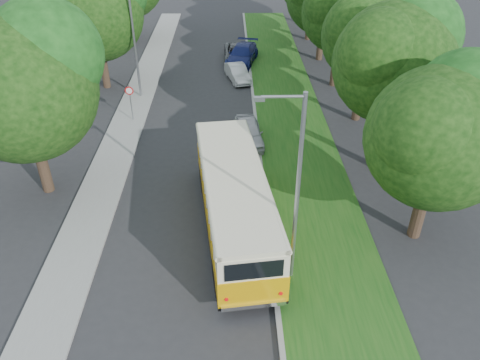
{
  "coord_description": "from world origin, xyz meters",
  "views": [
    {
      "loc": [
        1.94,
        -16.17,
        13.7
      ],
      "look_at": [
        2.35,
        2.43,
        1.5
      ],
      "focal_mm": 35.0,
      "sensor_mm": 36.0,
      "label": 1
    }
  ],
  "objects_px": {
    "lamppost_near": "(295,188)",
    "lamppost_far": "(133,41)",
    "car_silver": "(248,132)",
    "car_blue": "(242,55)",
    "vintage_bus": "(234,202)",
    "car_white": "(238,73)",
    "car_grey": "(238,54)"
  },
  "relations": [
    {
      "from": "car_silver",
      "to": "car_grey",
      "type": "xyz_separation_m",
      "value": [
        -0.38,
        14.74,
        0.0
      ]
    },
    {
      "from": "lamppost_near",
      "to": "car_silver",
      "type": "distance_m",
      "value": 12.06
    },
    {
      "from": "vintage_bus",
      "to": "car_blue",
      "type": "relative_size",
      "value": 1.99
    },
    {
      "from": "car_silver",
      "to": "car_grey",
      "type": "height_order",
      "value": "same"
    },
    {
      "from": "vintage_bus",
      "to": "car_silver",
      "type": "height_order",
      "value": "vintage_bus"
    },
    {
      "from": "vintage_bus",
      "to": "car_white",
      "type": "height_order",
      "value": "vintage_bus"
    },
    {
      "from": "car_white",
      "to": "car_silver",
      "type": "bearing_deg",
      "value": -101.84
    },
    {
      "from": "lamppost_near",
      "to": "car_silver",
      "type": "bearing_deg",
      "value": 96.03
    },
    {
      "from": "lamppost_far",
      "to": "car_white",
      "type": "distance_m",
      "value": 8.64
    },
    {
      "from": "lamppost_far",
      "to": "car_blue",
      "type": "height_order",
      "value": "lamppost_far"
    },
    {
      "from": "vintage_bus",
      "to": "car_white",
      "type": "relative_size",
      "value": 2.82
    },
    {
      "from": "vintage_bus",
      "to": "car_grey",
      "type": "height_order",
      "value": "vintage_bus"
    },
    {
      "from": "car_white",
      "to": "car_grey",
      "type": "xyz_separation_m",
      "value": [
        0.08,
        4.5,
        0.07
      ]
    },
    {
      "from": "car_silver",
      "to": "car_blue",
      "type": "relative_size",
      "value": 0.76
    },
    {
      "from": "car_blue",
      "to": "car_grey",
      "type": "bearing_deg",
      "value": 139.04
    },
    {
      "from": "lamppost_far",
      "to": "car_white",
      "type": "bearing_deg",
      "value": 23.63
    },
    {
      "from": "lamppost_near",
      "to": "car_white",
      "type": "height_order",
      "value": "lamppost_near"
    },
    {
      "from": "car_white",
      "to": "car_grey",
      "type": "distance_m",
      "value": 4.5
    },
    {
      "from": "car_silver",
      "to": "lamppost_near",
      "type": "bearing_deg",
      "value": -88.32
    },
    {
      "from": "lamppost_near",
      "to": "lamppost_far",
      "type": "xyz_separation_m",
      "value": [
        -8.91,
        18.5,
        -0.25
      ]
    },
    {
      "from": "car_silver",
      "to": "car_blue",
      "type": "distance_m",
      "value": 14.2
    },
    {
      "from": "lamppost_near",
      "to": "lamppost_far",
      "type": "bearing_deg",
      "value": 115.71
    },
    {
      "from": "car_white",
      "to": "car_grey",
      "type": "height_order",
      "value": "car_grey"
    },
    {
      "from": "car_silver",
      "to": "car_blue",
      "type": "xyz_separation_m",
      "value": [
        0.0,
        14.2,
        0.08
      ]
    },
    {
      "from": "lamppost_near",
      "to": "car_grey",
      "type": "xyz_separation_m",
      "value": [
        -1.59,
        26.16,
        -3.69
      ]
    },
    {
      "from": "lamppost_near",
      "to": "car_silver",
      "type": "height_order",
      "value": "lamppost_near"
    },
    {
      "from": "car_silver",
      "to": "car_grey",
      "type": "distance_m",
      "value": 14.75
    },
    {
      "from": "car_silver",
      "to": "car_blue",
      "type": "bearing_deg",
      "value": 85.65
    },
    {
      "from": "vintage_bus",
      "to": "car_blue",
      "type": "xyz_separation_m",
      "value": [
        0.93,
        22.53,
        -0.79
      ]
    },
    {
      "from": "car_white",
      "to": "car_blue",
      "type": "height_order",
      "value": "car_blue"
    },
    {
      "from": "lamppost_near",
      "to": "car_white",
      "type": "xyz_separation_m",
      "value": [
        -1.68,
        21.66,
        -3.76
      ]
    },
    {
      "from": "car_silver",
      "to": "vintage_bus",
      "type": "bearing_deg",
      "value": -100.74
    }
  ]
}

